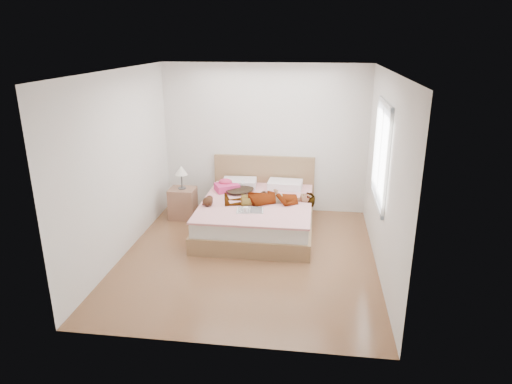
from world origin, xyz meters
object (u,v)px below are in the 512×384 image
phone (243,182)px  bed (257,213)px  coffee_mug (246,210)px  magazine (250,210)px  nightstand (183,201)px  plush_toy (208,201)px  towel (227,186)px  woman (270,196)px

phone → bed: (0.28, -0.31, -0.42)m
bed → coffee_mug: (-0.10, -0.60, 0.28)m
magazine → nightstand: bearing=147.7°
plush_toy → phone: bearing=56.7°
towel → plush_toy: 0.76m
woman → phone: phone is taller
woman → coffee_mug: size_ratio=12.43×
coffee_mug → plush_toy: size_ratio=0.47×
phone → magazine: bearing=-86.1°
coffee_mug → bed: bearing=80.7°
phone → magazine: 0.88m
woman → bed: size_ratio=0.71×
bed → plush_toy: bearing=-153.5°
woman → phone: bearing=-140.7°
bed → plush_toy: 0.87m
plush_toy → woman: bearing=16.5°
magazine → towel: bearing=121.0°
towel → bed: bearing=-32.9°
phone → coffee_mug: bearing=-90.5°
nightstand → towel: bearing=5.0°
phone → plush_toy: phone is taller
magazine → plush_toy: (-0.68, 0.15, 0.06)m
phone → bed: bed is taller
coffee_mug → magazine: bearing=60.4°
bed → magazine: bearing=-95.4°
woman → bed: (-0.22, 0.09, -0.34)m
woman → bed: 0.41m
magazine → nightstand: nightstand is taller
coffee_mug → nightstand: bearing=144.0°
magazine → phone: bearing=105.9°
coffee_mug → plush_toy: plush_toy is taller
woman → coffee_mug: (-0.31, -0.51, -0.06)m
nightstand → bed: bearing=-13.0°
phone → plush_toy: bearing=-135.4°
phone → plush_toy: 0.82m
coffee_mug → woman: bearing=58.6°
towel → coffee_mug: (0.48, -0.97, -0.04)m
magazine → plush_toy: bearing=167.8°
woman → phone: (-0.50, 0.40, 0.08)m
bed → plush_toy: (-0.73, -0.36, 0.31)m
bed → towel: bearing=147.1°
magazine → plush_toy: size_ratio=1.70×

